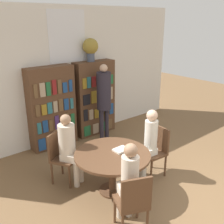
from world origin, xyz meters
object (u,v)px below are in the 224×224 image
bookshelf_left (52,108)px  seated_reader_back (129,180)px  chair_near_camera (133,201)px  seated_reader_left (69,145)px  chair_left_side (61,154)px  seated_reader_right (149,141)px  chair_far_side (156,148)px  reading_table (112,160)px  flower_vase (90,48)px  librarian_standing (104,95)px  bookshelf_right (95,98)px

bookshelf_left → seated_reader_back: bookshelf_left is taller
chair_near_camera → seated_reader_left: size_ratio=0.72×
chair_left_side → seated_reader_right: (1.24, -0.89, 0.20)m
seated_reader_back → chair_near_camera: bearing=-90.0°
chair_far_side → seated_reader_right: 0.28m
reading_table → chair_near_camera: 0.95m
flower_vase → chair_near_camera: (-1.51, -3.00, -1.59)m
chair_near_camera → librarian_standing: librarian_standing is taller
seated_reader_right → chair_far_side: bearing=-90.0°
flower_vase → seated_reader_back: 3.47m
bookshelf_left → seated_reader_right: bookshelf_left is taller
chair_far_side → seated_reader_left: seated_reader_left is taller
flower_vase → seated_reader_back: size_ratio=0.41×
seated_reader_right → chair_left_side: bearing=59.8°
flower_vase → seated_reader_back: flower_vase is taller
reading_table → chair_left_side: chair_left_side is taller
flower_vase → librarian_standing: 1.11m
flower_vase → seated_reader_left: (-1.52, -1.47, -1.38)m
seated_reader_back → flower_vase: bearing=86.6°
reading_table → librarian_standing: size_ratio=0.68×
seated_reader_left → seated_reader_back: size_ratio=1.00×
seated_reader_right → seated_reader_back: (-1.06, -0.62, -0.01)m
seated_reader_back → bookshelf_right: bearing=85.3°
bookshelf_left → chair_far_side: (0.87, -2.22, -0.38)m
chair_left_side → chair_far_side: size_ratio=1.00×
seated_reader_left → seated_reader_back: seated_reader_back is taller
bookshelf_right → flower_vase: size_ratio=3.45×
bookshelf_right → chair_far_side: bearing=-96.9°
bookshelf_left → chair_left_side: 1.48m
seated_reader_left → chair_left_side: bearing=-90.0°
flower_vase → chair_near_camera: 3.72m
flower_vase → chair_far_side: (-0.19, -2.23, -1.59)m
reading_table → chair_far_side: 0.95m
librarian_standing → chair_left_side: bearing=-152.8°
chair_far_side → bookshelf_left: bearing=26.9°
bookshelf_left → chair_left_side: bookshelf_left is taller
chair_near_camera → seated_reader_right: (1.13, 0.80, 0.20)m
librarian_standing → reading_table: bearing=-124.1°
flower_vase → bookshelf_left: bearing=-179.7°
bookshelf_right → flower_vase: bearing=176.6°
flower_vase → seated_reader_right: bearing=-99.6°
flower_vase → librarian_standing: flower_vase is taller
chair_near_camera → reading_table: bearing=90.0°
chair_far_side → seated_reader_right: (-0.19, 0.02, 0.20)m
chair_left_side → seated_reader_right: bearing=113.8°
bookshelf_left → chair_near_camera: 3.06m
chair_near_camera → chair_far_side: bearing=54.0°
flower_vase → librarian_standing: size_ratio=0.29×
chair_left_side → seated_reader_right: size_ratio=0.72×
chair_near_camera → chair_left_side: same height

